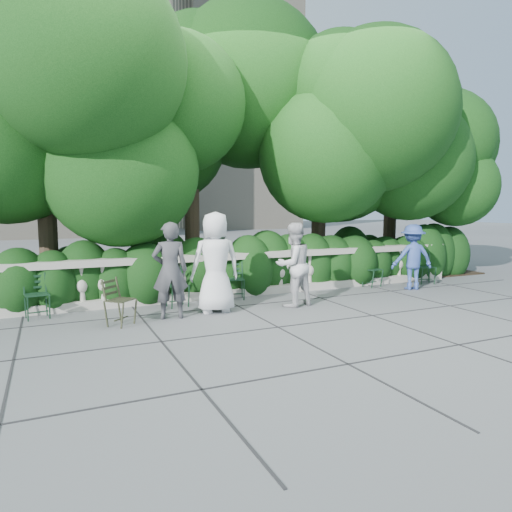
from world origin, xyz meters
name	(u,v)px	position (x,y,z in m)	size (l,w,h in m)	color
ground	(277,312)	(0.00, 0.00, 0.00)	(90.00, 90.00, 0.00)	#53555B
balustrade	(242,275)	(0.00, 1.80, 0.49)	(12.00, 0.44, 1.00)	#9E998E
shrub_hedge	(223,287)	(0.00, 3.00, 0.00)	(15.00, 2.60, 1.70)	black
tree_canopy	(245,131)	(0.69, 3.19, 3.96)	(15.04, 6.52, 6.78)	#3F3023
chair_a	(180,308)	(-1.63, 1.14, 0.00)	(0.44, 0.48, 0.84)	black
chair_b	(39,320)	(-4.22, 1.23, 0.00)	(0.44, 0.48, 0.84)	black
chair_c	(236,301)	(-0.33, 1.34, 0.00)	(0.44, 0.48, 0.84)	black
chair_e	(376,288)	(3.50, 1.34, 0.00)	(0.44, 0.48, 0.84)	black
chair_f	(428,285)	(5.01, 1.12, 0.00)	(0.44, 0.48, 0.84)	black
chair_weathered	(128,326)	(-2.82, 0.14, 0.00)	(0.44, 0.48, 0.84)	black
person_businessman	(215,262)	(-1.09, 0.50, 0.98)	(0.95, 0.62, 1.95)	white
person_woman_grey	(170,270)	(-2.00, 0.39, 0.89)	(0.65, 0.43, 1.78)	#3C3C41
person_casual_man	(293,265)	(0.55, 0.35, 0.86)	(0.84, 0.65, 1.72)	silver
person_older_blue	(412,257)	(4.14, 0.79, 0.81)	(1.04, 0.60, 1.61)	#314993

